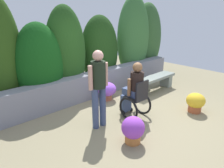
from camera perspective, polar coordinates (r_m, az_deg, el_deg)
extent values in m
plane|color=gray|center=(4.94, 5.69, -9.27)|extent=(11.32, 11.32, 0.00)
cube|color=gray|center=(5.94, -6.53, -0.45)|extent=(7.06, 0.38, 0.73)
ellipsoid|color=#2B4B15|center=(5.42, -28.70, 6.88)|extent=(1.02, 0.71, 2.81)
ellipsoid|color=#124714|center=(5.50, -19.44, 4.80)|extent=(1.25, 0.87, 2.16)
ellipsoid|color=#214918|center=(5.89, -12.71, 8.39)|extent=(1.18, 0.83, 2.58)
ellipsoid|color=#1C3E14|center=(6.80, -3.40, 9.04)|extent=(1.36, 0.95, 2.31)
ellipsoid|color=#396E35|center=(7.73, 5.95, 12.67)|extent=(1.37, 0.96, 2.98)
ellipsoid|color=#335B2D|center=(8.51, 9.63, 12.33)|extent=(1.40, 0.98, 2.76)
cube|color=gray|center=(6.10, 8.09, -1.67)|extent=(0.20, 0.35, 0.40)
cube|color=gray|center=(7.13, 14.85, 0.94)|extent=(0.20, 0.35, 0.40)
cube|color=gray|center=(6.52, 11.87, 1.71)|extent=(1.68, 0.41, 0.08)
cube|color=black|center=(4.77, 6.61, -3.71)|extent=(0.40, 0.40, 0.06)
cube|color=black|center=(4.58, 8.43, -1.68)|extent=(0.40, 0.04, 0.40)
cube|color=black|center=(5.12, 3.71, -6.84)|extent=(0.28, 0.12, 0.03)
torus|color=black|center=(4.69, 4.58, -6.97)|extent=(0.05, 0.56, 0.56)
torus|color=black|center=(5.03, 8.31, -5.28)|extent=(0.05, 0.56, 0.56)
cylinder|color=black|center=(5.01, 3.18, -8.09)|extent=(0.03, 0.10, 0.10)
cylinder|color=black|center=(5.20, 5.34, -7.11)|extent=(0.03, 0.10, 0.10)
cube|color=#415279|center=(4.79, 5.75, -2.16)|extent=(0.30, 0.40, 0.16)
cube|color=#415279|center=(5.04, 3.92, -5.22)|extent=(0.26, 0.14, 0.43)
cylinder|color=black|center=(4.63, 6.97, 0.34)|extent=(0.30, 0.30, 0.50)
cylinder|color=brown|center=(4.56, 4.80, -0.96)|extent=(0.08, 0.08, 0.40)
cylinder|color=brown|center=(4.83, 7.85, 0.10)|extent=(0.08, 0.08, 0.40)
sphere|color=brown|center=(4.53, 7.15, 4.66)|extent=(0.22, 0.22, 0.22)
cylinder|color=#3C4A6F|center=(4.32, -4.66, -6.90)|extent=(0.14, 0.14, 0.90)
cylinder|color=#3C4A6F|center=(4.43, -2.63, -6.14)|extent=(0.14, 0.14, 0.90)
cylinder|color=black|center=(4.11, -3.84, 2.63)|extent=(0.30, 0.30, 0.55)
cylinder|color=tan|center=(4.00, -6.04, 1.69)|extent=(0.09, 0.09, 0.49)
cylinder|color=tan|center=(4.24, -1.74, 2.80)|extent=(0.09, 0.09, 0.49)
sphere|color=tan|center=(4.02, -3.96, 7.88)|extent=(0.22, 0.22, 0.22)
cylinder|color=#B46A33|center=(4.03, 5.80, -14.67)|extent=(0.30, 0.30, 0.20)
ellipsoid|color=#204827|center=(3.95, 5.88, -12.81)|extent=(0.33, 0.33, 0.15)
ellipsoid|color=purple|center=(3.92, 5.91, -12.01)|extent=(0.44, 0.44, 0.43)
cylinder|color=#B25D44|center=(5.85, -1.45, -3.37)|extent=(0.29, 0.29, 0.21)
ellipsoid|color=#1E562C|center=(5.79, -1.46, -1.98)|extent=(0.31, 0.31, 0.14)
ellipsoid|color=#9451D6|center=(5.77, -1.47, -1.44)|extent=(0.54, 0.54, 0.39)
cylinder|color=#AF5330|center=(5.54, 22.08, -6.21)|extent=(0.31, 0.31, 0.20)
ellipsoid|color=#1D6F1A|center=(5.48, 22.27, -4.82)|extent=(0.34, 0.34, 0.13)
ellipsoid|color=yellow|center=(5.46, 22.34, -4.28)|extent=(0.45, 0.45, 0.37)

